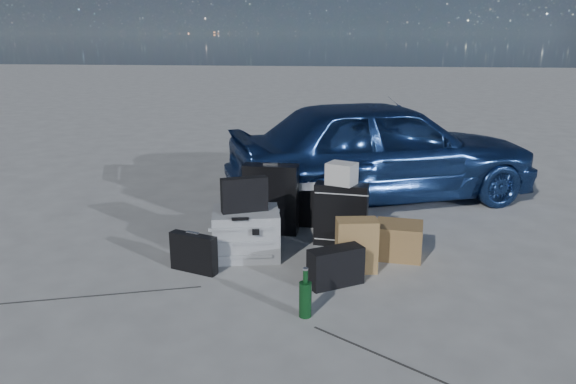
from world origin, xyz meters
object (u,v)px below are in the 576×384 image
Objects in this scene: car at (382,149)px; cardboard_box at (399,240)px; briefcase at (194,253)px; suitcase_right at (341,215)px; pelican_case at (246,233)px; green_bottle at (305,293)px; suitcase_left at (271,199)px; duffel_bag at (295,204)px.

car is 1.79m from cardboard_box.
briefcase is 1.39m from suitcase_right.
pelican_case is 0.89m from suitcase_right.
pelican_case is 1.20m from green_bottle.
suitcase_left reaches higher than suitcase_right.
car is at bearing 77.71° from green_bottle.
cardboard_box is (1.18, -0.48, -0.19)m from suitcase_left.
green_bottle is (-0.63, -2.90, -0.42)m from car.
pelican_case reaches higher than cardboard_box.
suitcase_right is 0.76m from duffel_bag.
suitcase_left is at bearing -121.94° from duffel_bag.
green_bottle is at bearing 145.97° from car.
green_bottle is at bearing -71.60° from suitcase_left.
suitcase_left is 1.72m from green_bottle.
suitcase_left is at bearing 105.93° from green_bottle.
car is 8.87× the size of cardboard_box.
duffel_bag is 2.20× the size of green_bottle.
pelican_case is at bearing -174.42° from cardboard_box.
car is 1.68m from suitcase_left.
green_bottle is at bearing -14.28° from briefcase.
cardboard_box is at bearing 160.86° from car.
suitcase_left reaches higher than pelican_case.
green_bottle reaches higher than briefcase.
briefcase is 1.04× the size of cardboard_box.
suitcase_left is 1.71× the size of cardboard_box.
suitcase_right is (1.16, 0.75, 0.13)m from briefcase.
cardboard_box is 1.36m from green_bottle.
cardboard_box is at bearing -17.90° from suitcase_right.
cardboard_box is at bearing 36.99° from briefcase.
suitcase_left is 1.29m from cardboard_box.
pelican_case is 1.43× the size of cardboard_box.
suitcase_right is (0.81, 0.36, 0.08)m from pelican_case.
briefcase is 1.19× the size of green_bottle.
suitcase_right is at bearing 81.63° from green_bottle.
pelican_case is 1.00m from duffel_bag.
pelican_case is at bearing -109.91° from duffel_bag.
duffel_bag is (0.20, 0.33, -0.15)m from suitcase_left.
car is 8.56× the size of briefcase.
pelican_case reaches higher than green_bottle.
suitcase_right is at bearing -51.20° from duffel_bag.
duffel_bag is at bearing 59.23° from pelican_case.
briefcase is 1.75m from cardboard_box.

